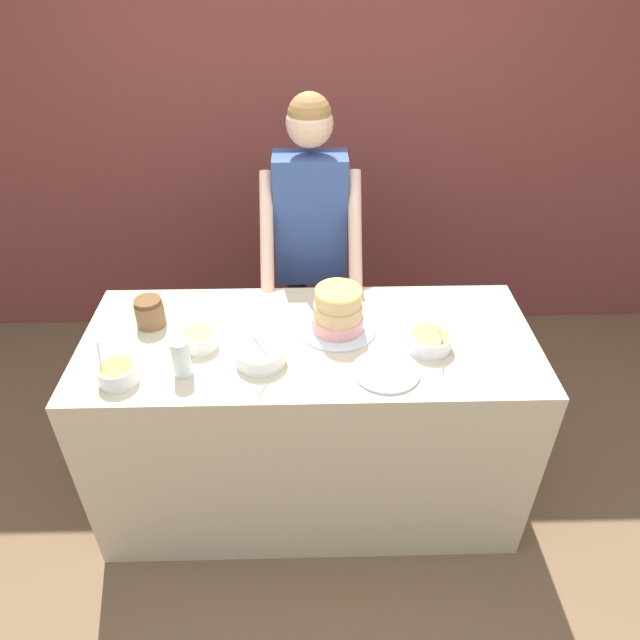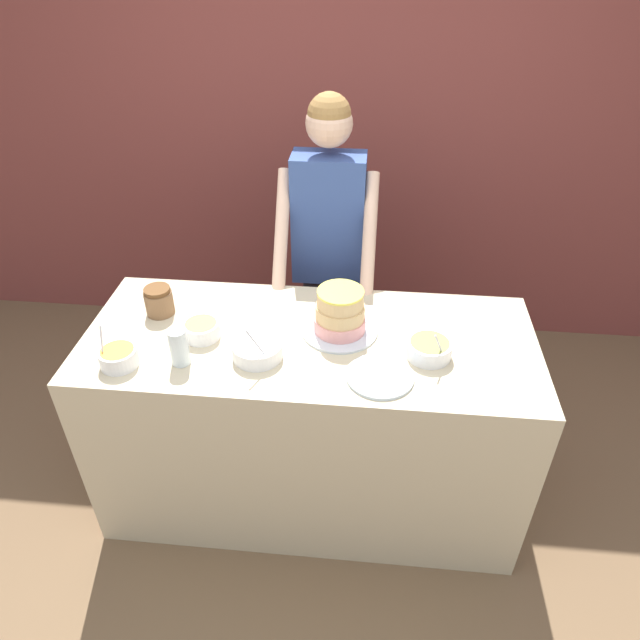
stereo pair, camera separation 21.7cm
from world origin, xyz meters
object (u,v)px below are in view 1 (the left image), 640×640
Objects in this scene: frosting_bowl_orange at (117,373)px; drinking_glass at (180,358)px; person_baker at (310,232)px; frosting_bowl_white at (260,354)px; ceramic_plate at (385,371)px; stoneware_jar at (149,312)px; frosting_bowl_olive at (429,340)px; frosting_bowl_yellow at (198,338)px; cake at (337,312)px.

frosting_bowl_orange reaches higher than drinking_glass.
frosting_bowl_white is (-0.20, -0.80, -0.10)m from person_baker.
frosting_bowl_orange reaches higher than ceramic_plate.
stoneware_jar is at bearing 82.99° from frosting_bowl_orange.
frosting_bowl_orange is at bearing -171.07° from drinking_glass.
frosting_bowl_olive is 1.41× the size of stoneware_jar.
frosting_bowl_olive is 0.89m from frosting_bowl_yellow.
person_baker reaches higher than ceramic_plate.
frosting_bowl_white is 0.47m from ceramic_plate.
drinking_glass is at bearing 178.92° from ceramic_plate.
cake is 0.33m from ceramic_plate.
frosting_bowl_orange is (-0.26, -0.20, 0.00)m from frosting_bowl_yellow.
drinking_glass is at bearing -102.31° from frosting_bowl_yellow.
drinking_glass is at bearing -171.99° from frosting_bowl_olive.
frosting_bowl_white reaches higher than ceramic_plate.
ceramic_plate is (0.27, -0.88, -0.13)m from person_baker.
ceramic_plate is at bearing -9.29° from frosting_bowl_white.
ceramic_plate is at bearing -14.11° from frosting_bowl_yellow.
person_baker reaches higher than frosting_bowl_olive.
frosting_bowl_white is 0.26m from frosting_bowl_yellow.
cake is 1.98× the size of frosting_bowl_orange.
person_baker is 11.54× the size of drinking_glass.
frosting_bowl_yellow is at bearing 37.39° from frosting_bowl_orange.
frosting_bowl_yellow is (-0.24, 0.10, 0.00)m from frosting_bowl_white.
ceramic_plate is 2.04× the size of stoneware_jar.
ceramic_plate is at bearing 1.26° from frosting_bowl_orange.
frosting_bowl_orange reaches higher than frosting_bowl_yellow.
frosting_bowl_olive is at bearing 38.36° from ceramic_plate.
frosting_bowl_yellow is 0.17m from drinking_glass.
drinking_glass is at bearing -119.04° from person_baker.
cake is 0.77m from stoneware_jar.
frosting_bowl_orange is (-0.70, -0.90, -0.09)m from person_baker.
person_baker is 10.90× the size of frosting_bowl_orange.
frosting_bowl_orange is 0.97m from ceramic_plate.
ceramic_plate is 0.99m from stoneware_jar.
person_baker is 5.51× the size of cake.
frosting_bowl_white is at bearing -173.97° from frosting_bowl_olive.
frosting_bowl_olive is 0.24m from ceramic_plate.
frosting_bowl_olive is at bearing 8.19° from frosting_bowl_orange.
person_baker is at bearing 99.45° from cake.
frosting_bowl_orange reaches higher than frosting_bowl_olive.
frosting_bowl_yellow is (-0.54, -0.09, -0.05)m from cake.
frosting_bowl_olive is 1.16× the size of drinking_glass.
cake is 2.14× the size of frosting_bowl_yellow.
cake is at bearing 19.93° from frosting_bowl_orange.
frosting_bowl_orange is at bearing -97.01° from stoneware_jar.
frosting_bowl_orange is at bearing -128.12° from person_baker.
drinking_glass reaches higher than ceramic_plate.
person_baker is 0.86m from stoneware_jar.
drinking_glass reaches higher than stoneware_jar.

